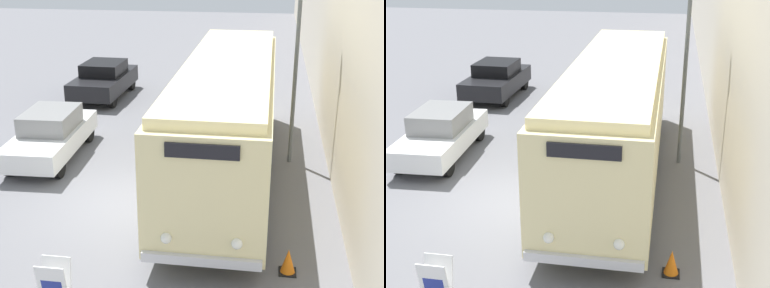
{
  "view_description": "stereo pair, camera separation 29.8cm",
  "coord_description": "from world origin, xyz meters",
  "views": [
    {
      "loc": [
        3.73,
        -12.07,
        6.41
      ],
      "look_at": [
        1.97,
        -0.45,
        1.93
      ],
      "focal_mm": 50.0,
      "sensor_mm": 36.0,
      "label": 1
    },
    {
      "loc": [
        4.02,
        -12.02,
        6.41
      ],
      "look_at": [
        1.97,
        -0.45,
        1.93
      ],
      "focal_mm": 50.0,
      "sensor_mm": 36.0,
      "label": 2
    }
  ],
  "objects": [
    {
      "name": "ground_plane",
      "position": [
        0.0,
        0.0,
        0.0
      ],
      "size": [
        80.0,
        80.0,
        0.0
      ],
      "primitive_type": "plane",
      "color": "slate"
    },
    {
      "name": "parked_car_mid",
      "position": [
        -3.43,
        9.72,
        0.78
      ],
      "size": [
        1.99,
        4.26,
        1.54
      ],
      "rotation": [
        0.0,
        0.0,
        -0.02
      ],
      "color": "black",
      "rests_on": "ground_plane"
    },
    {
      "name": "vintage_bus",
      "position": [
        2.57,
        2.31,
        1.89
      ],
      "size": [
        2.49,
        11.17,
        3.36
      ],
      "color": "black",
      "rests_on": "ground_plane"
    },
    {
      "name": "streetlamp",
      "position": [
        4.43,
        3.52,
        4.21
      ],
      "size": [
        0.36,
        0.36,
        6.51
      ],
      "color": "#595E60",
      "rests_on": "ground_plane"
    },
    {
      "name": "parked_car_near",
      "position": [
        -2.98,
        2.8,
        0.75
      ],
      "size": [
        1.9,
        4.46,
        1.51
      ],
      "rotation": [
        0.0,
        0.0,
        0.04
      ],
      "color": "black",
      "rests_on": "ground_plane"
    },
    {
      "name": "sign_board",
      "position": [
        0.03,
        -4.37,
        0.51
      ],
      "size": [
        0.55,
        0.39,
        1.05
      ],
      "color": "gray",
      "rests_on": "ground_plane"
    },
    {
      "name": "building_wall_right",
      "position": [
        5.72,
        10.0,
        4.22
      ],
      "size": [
        0.3,
        60.0,
        8.45
      ],
      "color": "beige",
      "rests_on": "ground_plane"
    },
    {
      "name": "traffic_cone",
      "position": [
        4.28,
        -2.52,
        0.27
      ],
      "size": [
        0.36,
        0.36,
        0.55
      ],
      "color": "black",
      "rests_on": "ground_plane"
    }
  ]
}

